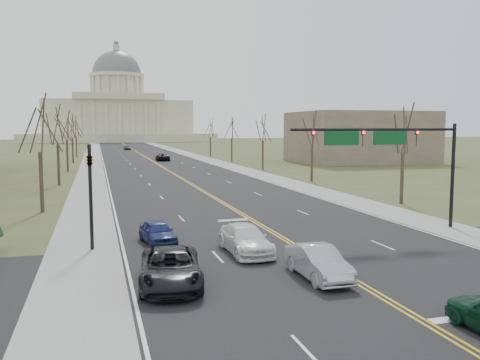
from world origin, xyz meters
TOP-DOWN VIEW (x-y plane):
  - ground at (0.00, 0.00)m, footprint 600.00×600.00m
  - road at (0.00, 110.00)m, footprint 20.00×380.00m
  - cross_road at (0.00, 6.00)m, footprint 120.00×14.00m
  - sidewalk_left at (-12.00, 110.00)m, footprint 4.00×380.00m
  - sidewalk_right at (12.00, 110.00)m, footprint 4.00×380.00m
  - center_line at (0.00, 110.00)m, footprint 0.42×380.00m
  - edge_line_left at (-9.80, 110.00)m, footprint 0.15×380.00m
  - edge_line_right at (9.80, 110.00)m, footprint 0.15×380.00m
  - capitol at (0.00, 249.91)m, footprint 90.00×60.00m
  - signal_mast at (7.45, 13.50)m, footprint 12.12×0.44m
  - signal_left at (-11.50, 13.50)m, footprint 0.32×0.36m
  - tree_r_0 at (15.50, 24.00)m, footprint 3.74×3.74m
  - tree_l_0 at (-15.50, 28.00)m, footprint 3.96×3.96m
  - tree_r_1 at (15.50, 44.00)m, footprint 3.74×3.74m
  - tree_l_1 at (-15.50, 48.00)m, footprint 3.96×3.96m
  - tree_r_2 at (15.50, 64.00)m, footprint 3.74×3.74m
  - tree_l_2 at (-15.50, 68.00)m, footprint 3.96×3.96m
  - tree_r_3 at (15.50, 84.00)m, footprint 3.74×3.74m
  - tree_l_3 at (-15.50, 88.00)m, footprint 3.96×3.96m
  - tree_r_4 at (15.50, 104.00)m, footprint 3.74×3.74m
  - tree_l_4 at (-15.50, 108.00)m, footprint 3.96×3.96m
  - bldg_right_mass at (40.00, 76.00)m, footprint 25.00×20.00m
  - car_sb_inner_lead at (-1.46, 4.92)m, footprint 1.66×4.61m
  - car_sb_outer_lead at (-8.13, 5.75)m, footprint 3.27×5.96m
  - car_sb_inner_second at (-3.32, 10.42)m, footprint 2.25×5.27m
  - car_sb_outer_second at (-7.74, 13.99)m, footprint 2.19×4.28m
  - car_far_nb at (2.15, 89.97)m, footprint 2.64×5.61m
  - car_far_sb at (-1.98, 142.74)m, footprint 2.05×4.56m

SIDE VIEW (x-z plane):
  - ground at x=0.00m, z-range 0.00..0.00m
  - road at x=0.00m, z-range 0.00..0.01m
  - cross_road at x=0.00m, z-range 0.00..0.01m
  - sidewalk_left at x=-12.00m, z-range 0.00..0.03m
  - sidewalk_right at x=12.00m, z-range 0.00..0.03m
  - center_line at x=0.00m, z-range 0.01..0.02m
  - edge_line_left at x=-9.80m, z-range 0.01..0.02m
  - edge_line_right at x=9.80m, z-range 0.01..0.02m
  - car_sb_outer_second at x=-7.74m, z-range 0.01..1.41m
  - car_sb_inner_lead at x=-1.46m, z-range 0.01..1.52m
  - car_sb_inner_second at x=-3.32m, z-range 0.01..1.53m
  - car_far_sb at x=-1.98m, z-range 0.01..1.53m
  - car_far_nb at x=2.15m, z-range 0.01..1.56m
  - car_sb_outer_lead at x=-8.13m, z-range 0.01..1.59m
  - signal_left at x=-11.50m, z-range 0.71..6.71m
  - bldg_right_mass at x=40.00m, z-range 0.00..10.00m
  - signal_mast at x=7.45m, z-range 2.16..9.36m
  - tree_r_0 at x=15.50m, z-range 2.30..10.80m
  - tree_r_1 at x=15.50m, z-range 2.30..10.80m
  - tree_r_2 at x=15.50m, z-range 2.30..10.80m
  - tree_r_3 at x=15.50m, z-range 2.30..10.80m
  - tree_r_4 at x=15.50m, z-range 2.30..10.80m
  - tree_l_0 at x=-15.50m, z-range 2.44..11.44m
  - tree_l_1 at x=-15.50m, z-range 2.44..11.44m
  - tree_l_2 at x=-15.50m, z-range 2.44..11.44m
  - tree_l_3 at x=-15.50m, z-range 2.44..11.44m
  - tree_l_4 at x=-15.50m, z-range 2.44..11.44m
  - capitol at x=0.00m, z-range -10.80..39.20m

